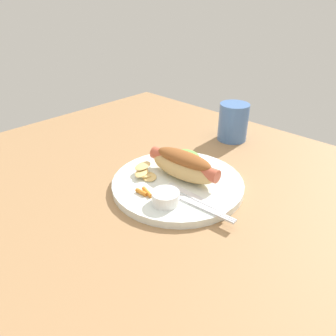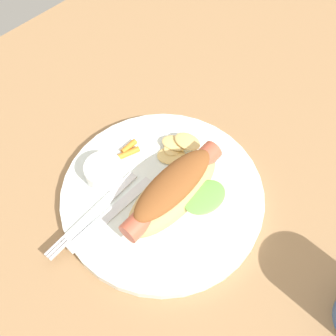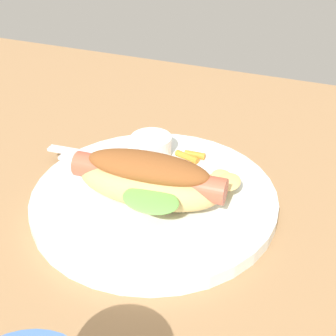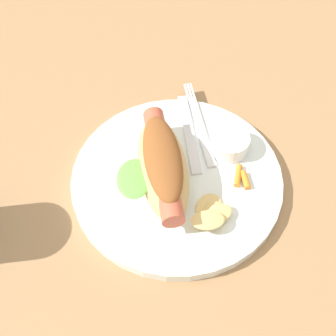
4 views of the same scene
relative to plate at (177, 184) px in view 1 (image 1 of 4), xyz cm
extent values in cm
cube|color=#9E754C|center=(-1.68, -0.36, -1.70)|extent=(120.00, 90.00, 1.80)
cylinder|color=white|center=(0.00, 0.00, 0.00)|extent=(28.11, 28.11, 1.60)
ellipsoid|color=tan|center=(0.14, -2.25, 3.23)|extent=(16.41, 7.24, 4.87)
cylinder|color=#C1563D|center=(0.14, -2.25, 4.09)|extent=(17.20, 3.85, 2.82)
ellipsoid|color=brown|center=(0.14, -2.25, 5.36)|extent=(13.91, 5.53, 2.77)
ellipsoid|color=#6BB74C|center=(2.15, -5.95, 4.21)|extent=(6.39, 4.96, 0.61)
cylinder|color=white|center=(-3.82, 7.31, 2.03)|extent=(5.30, 5.30, 2.46)
cube|color=silver|center=(-7.22, 3.96, 1.00)|extent=(12.86, 2.30, 0.40)
cube|color=silver|center=(-15.23, 3.72, 1.00)|extent=(3.21, 0.57, 0.40)
cube|color=silver|center=(-15.20, 3.27, 1.00)|extent=(3.21, 0.57, 0.40)
cube|color=silver|center=(-15.16, 2.83, 1.00)|extent=(3.21, 0.57, 0.40)
cube|color=silver|center=(-7.07, 2.17, 0.98)|extent=(14.41, 1.71, 0.36)
ellipsoid|color=#E7C173|center=(5.20, 3.11, 1.05)|extent=(5.12, 4.96, 0.50)
ellipsoid|color=#E7C173|center=(6.27, 3.82, 1.44)|extent=(4.07, 3.68, 0.81)
ellipsoid|color=#E7C173|center=(6.79, 3.85, 1.81)|extent=(4.10, 4.84, 0.73)
ellipsoid|color=#E7C173|center=(7.88, 2.49, 2.47)|extent=(3.10, 4.46, 0.86)
cylinder|color=orange|center=(1.00, 7.65, 1.21)|extent=(3.41, 1.76, 0.82)
cylinder|color=orange|center=(1.79, 8.47, 1.23)|extent=(2.70, 0.99, 0.86)
cylinder|color=#4770B2|center=(5.73, -29.52, 4.38)|extent=(8.10, 8.10, 10.35)
camera|label=1|loc=(-38.12, 42.44, 36.35)|focal=33.65mm
camera|label=2|loc=(-19.30, -20.92, 51.98)|focal=45.32mm
camera|label=3|loc=(17.18, -37.69, 30.78)|focal=47.34mm
camera|label=4|loc=(33.16, -4.84, 49.62)|focal=47.61mm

